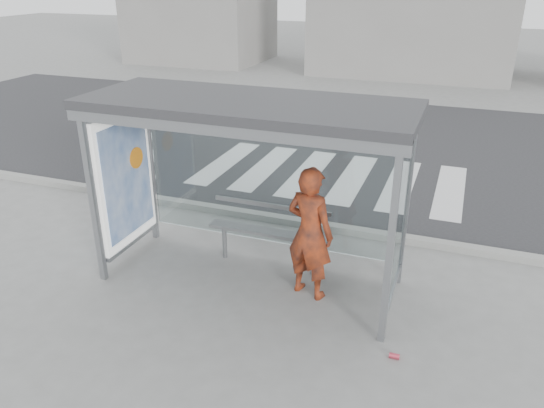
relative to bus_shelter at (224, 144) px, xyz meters
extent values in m
plane|color=slate|center=(0.37, -0.06, -1.98)|extent=(80.00, 80.00, 0.00)
cube|color=#272729|center=(0.37, 6.94, -1.98)|extent=(30.00, 10.00, 0.01)
cube|color=gray|center=(0.37, 1.89, -1.92)|extent=(30.00, 0.18, 0.12)
cube|color=silver|center=(-2.13, 4.44, -1.98)|extent=(0.55, 3.00, 0.00)
cube|color=silver|center=(-1.13, 4.44, -1.98)|extent=(0.55, 3.00, 0.00)
cube|color=silver|center=(-0.13, 4.44, -1.98)|extent=(0.55, 3.00, 0.00)
cube|color=silver|center=(0.87, 4.44, -1.98)|extent=(0.55, 3.00, 0.00)
cube|color=silver|center=(1.87, 4.44, -1.98)|extent=(0.55, 3.00, 0.00)
cube|color=silver|center=(2.87, 4.44, -1.98)|extent=(0.55, 3.00, 0.00)
cube|color=gray|center=(-1.63, -0.76, -0.73)|extent=(0.08, 0.08, 2.50)
cube|color=gray|center=(2.37, -0.76, -0.73)|extent=(0.08, 0.08, 2.50)
cube|color=gray|center=(-1.63, 0.64, -0.73)|extent=(0.08, 0.08, 2.50)
cube|color=gray|center=(2.37, 0.64, -0.73)|extent=(0.08, 0.08, 2.50)
cube|color=#2D2D30|center=(0.37, -0.06, 0.58)|extent=(4.25, 1.65, 0.12)
cube|color=gray|center=(0.37, -0.82, 0.47)|extent=(4.25, 0.06, 0.18)
cube|color=white|center=(0.37, 0.64, -0.68)|extent=(3.80, 0.02, 2.00)
cube|color=white|center=(-1.63, -0.06, -0.68)|extent=(0.15, 1.25, 2.00)
cube|color=#2C57A1|center=(-1.54, -0.06, -0.68)|extent=(0.01, 1.10, 1.70)
cylinder|color=orange|center=(-1.53, 0.19, -0.43)|extent=(0.02, 0.32, 0.32)
cube|color=white|center=(2.37, -0.06, -0.68)|extent=(0.03, 1.25, 2.00)
cube|color=beige|center=(2.34, -0.01, -0.58)|extent=(0.03, 0.86, 1.16)
cube|color=gray|center=(0.37, 17.94, 0.52)|extent=(8.00, 5.00, 5.00)
imported|color=#D44414|center=(1.25, -0.09, -1.06)|extent=(0.77, 0.61, 1.85)
cube|color=slate|center=(0.45, 0.42, -1.43)|extent=(1.82, 0.22, 0.05)
cylinder|color=slate|center=(-0.25, 0.42, -1.72)|extent=(0.07, 0.07, 0.53)
cylinder|color=slate|center=(1.16, 0.42, -1.72)|extent=(0.07, 0.07, 0.53)
cube|color=slate|center=(0.45, 0.60, -1.07)|extent=(1.82, 0.04, 0.06)
cylinder|color=#DF4157|center=(2.57, -1.04, -1.95)|extent=(0.12, 0.07, 0.07)
camera|label=1|loc=(2.94, -6.08, 2.12)|focal=35.00mm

